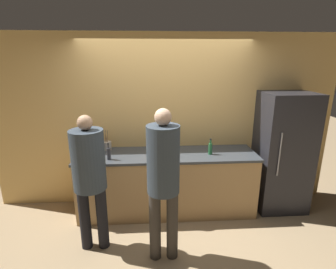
{
  "coord_description": "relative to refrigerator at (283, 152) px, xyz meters",
  "views": [
    {
      "loc": [
        -0.21,
        -3.15,
        2.24
      ],
      "look_at": [
        0.0,
        0.16,
        1.27
      ],
      "focal_mm": 28.0,
      "sensor_mm": 36.0,
      "label": 1
    }
  ],
  "objects": [
    {
      "name": "ground_plane",
      "position": [
        -1.73,
        -0.41,
        -0.89
      ],
      "size": [
        14.0,
        14.0,
        0.0
      ],
      "primitive_type": "plane",
      "color": "#9E8460"
    },
    {
      "name": "person_left",
      "position": [
        -2.66,
        -0.78,
        0.11
      ],
      "size": [
        0.37,
        0.37,
        1.66
      ],
      "color": "black",
      "rests_on": "ground_plane"
    },
    {
      "name": "bottle_green",
      "position": [
        -1.12,
        -0.1,
        0.12
      ],
      "size": [
        0.06,
        0.06,
        0.23
      ],
      "color": "#236033",
      "rests_on": "counter"
    },
    {
      "name": "bottle_red",
      "position": [
        -2.8,
        -0.19,
        0.1
      ],
      "size": [
        0.08,
        0.08,
        0.18
      ],
      "color": "red",
      "rests_on": "counter"
    },
    {
      "name": "cup_white",
      "position": [
        -1.95,
        -0.01,
        0.08
      ],
      "size": [
        0.08,
        0.08,
        0.1
      ],
      "color": "white",
      "rests_on": "counter"
    },
    {
      "name": "person_center",
      "position": [
        -1.83,
        -1.01,
        0.16
      ],
      "size": [
        0.35,
        0.35,
        1.76
      ],
      "color": "#38332D",
      "rests_on": "ground_plane"
    },
    {
      "name": "utensil_crock",
      "position": [
        -2.61,
        0.19,
        0.1
      ],
      "size": [
        0.13,
        0.13,
        0.3
      ],
      "color": "#ADA393",
      "rests_on": "counter"
    },
    {
      "name": "wall_back",
      "position": [
        -1.73,
        0.34,
        0.41
      ],
      "size": [
        5.2,
        0.06,
        2.6
      ],
      "color": "#E0B266",
      "rests_on": "ground_plane"
    },
    {
      "name": "refrigerator",
      "position": [
        0.0,
        0.0,
        0.0
      ],
      "size": [
        0.72,
        0.66,
        1.78
      ],
      "color": "#232328",
      "rests_on": "ground_plane"
    },
    {
      "name": "bottle_dark",
      "position": [
        -2.53,
        -0.21,
        0.12
      ],
      "size": [
        0.05,
        0.05,
        0.23
      ],
      "color": "#333338",
      "rests_on": "counter"
    },
    {
      "name": "counter",
      "position": [
        -1.73,
        -0.01,
        -0.43
      ],
      "size": [
        2.58,
        0.73,
        0.92
      ],
      "color": "tan",
      "rests_on": "ground_plane"
    },
    {
      "name": "fruit_bowl",
      "position": [
        -1.85,
        -0.23,
        0.08
      ],
      "size": [
        0.32,
        0.32,
        0.13
      ],
      "color": "brown",
      "rests_on": "counter"
    }
  ]
}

